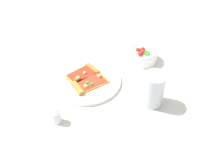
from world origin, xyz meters
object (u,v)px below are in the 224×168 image
Objects in this scene: plate at (88,81)px; pizza_slice_near at (89,84)px; pizza_slice_far at (84,74)px; salad_bowl at (143,55)px; pepper_shaker at (56,116)px; soda_glass at (153,90)px.

plate is 1.71× the size of pizza_slice_near.
pizza_slice_far reaches higher than plate.
pizza_slice_near is 1.25× the size of salad_bowl.
pepper_shaker is at bearing -79.29° from pizza_slice_far.
plate is 0.28m from soda_glass.
soda_glass reaches higher than salad_bowl.
soda_glass is at bearing -0.54° from pizza_slice_far.
salad_bowl reaches higher than plate.
pizza_slice_far is 2.30× the size of pepper_shaker.
salad_bowl reaches higher than pepper_shaker.
soda_glass is (0.26, 0.04, 0.04)m from pizza_slice_near.
soda_glass reaches higher than pepper_shaker.
pepper_shaker reaches higher than pizza_slice_near.
salad_bowl is at bearing 59.56° from plate.
pepper_shaker is at bearing -136.99° from soda_glass.
pizza_slice_far is (-0.03, 0.02, 0.01)m from plate.
pizza_slice_near is at bearing -170.57° from soda_glass.
soda_glass is 0.36m from pepper_shaker.
pizza_slice_near is 2.48× the size of pepper_shaker.
pizza_slice_far is 0.25m from pepper_shaker.
plate is 0.23m from pepper_shaker.
pizza_slice_far is 0.29m from salad_bowl.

